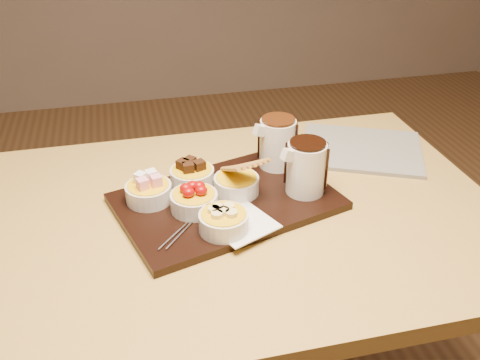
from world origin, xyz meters
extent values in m
cube|color=#B99444|center=(0.00, 0.00, 0.73)|extent=(1.20, 0.80, 0.04)
cylinder|color=#B99444|center=(-0.54, 0.34, 0.35)|extent=(0.06, 0.06, 0.71)
cylinder|color=#B99444|center=(0.54, 0.34, 0.35)|extent=(0.06, 0.06, 0.71)
cube|color=black|center=(0.01, 0.03, 0.76)|extent=(0.53, 0.42, 0.02)
cube|color=white|center=(0.02, -0.08, 0.77)|extent=(0.16, 0.16, 0.00)
cylinder|color=silver|center=(-0.15, 0.06, 0.79)|extent=(0.10, 0.10, 0.04)
cylinder|color=silver|center=(-0.05, 0.10, 0.79)|extent=(0.10, 0.10, 0.04)
cylinder|color=silver|center=(-0.06, 0.00, 0.79)|extent=(0.10, 0.10, 0.04)
cylinder|color=silver|center=(0.04, 0.04, 0.79)|extent=(0.10, 0.10, 0.04)
cylinder|color=silver|center=(-0.02, -0.09, 0.79)|extent=(0.10, 0.10, 0.04)
cylinder|color=silver|center=(0.19, 0.01, 0.83)|extent=(0.11, 0.11, 0.12)
cylinder|color=silver|center=(0.16, 0.14, 0.83)|extent=(0.11, 0.11, 0.12)
cube|color=beige|center=(0.40, 0.19, 0.76)|extent=(0.38, 0.35, 0.01)
camera|label=1|loc=(-0.19, -0.93, 1.41)|focal=40.00mm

